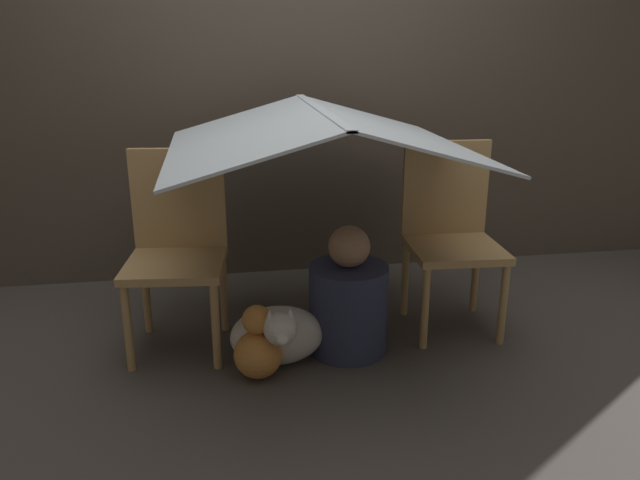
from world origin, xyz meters
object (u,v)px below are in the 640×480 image
person_front (348,302)px  dog (278,335)px  chair_right (450,229)px  chair_left (177,243)px

person_front → dog: (-0.33, -0.09, -0.09)m
chair_right → person_front: size_ratio=1.51×
chair_right → chair_left: bearing=-177.0°
chair_left → chair_right: size_ratio=1.00×
chair_right → dog: size_ratio=2.19×
chair_left → person_front: size_ratio=1.51×
chair_right → person_front: chair_right is taller
person_front → dog: bearing=-164.7°
person_front → dog: person_front is taller
person_front → dog: 0.35m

